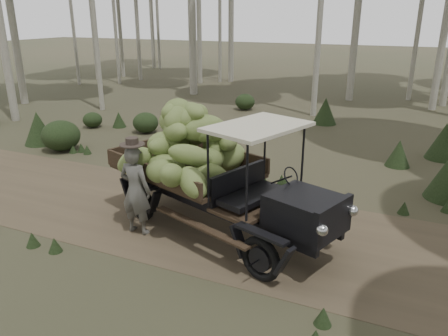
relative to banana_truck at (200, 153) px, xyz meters
The scene contains 5 objects.
ground 1.71m from the banana_truck, behind, with size 120.00×120.00×0.00m, color #473D2B.
dirt_track 1.70m from the banana_truck, behind, with size 70.00×4.00×0.01m, color brown.
banana_truck is the anchor object (origin of this frame).
farmer 1.51m from the banana_truck, 137.51° to the right, with size 0.70×0.51×2.06m.
undergrowth 2.35m from the banana_truck, 113.53° to the right, with size 22.12×22.39×1.38m.
Camera 1 is at (4.57, -7.75, 4.34)m, focal length 35.00 mm.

